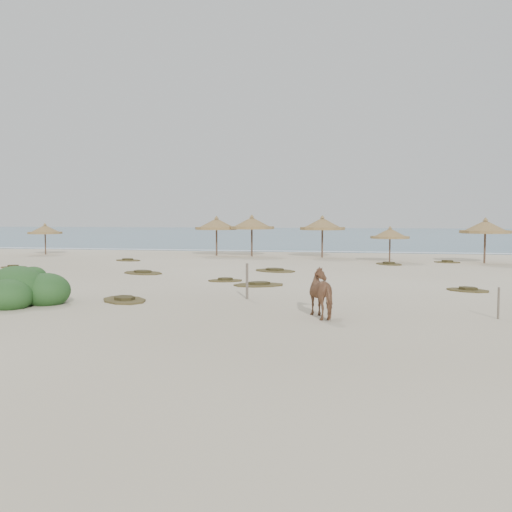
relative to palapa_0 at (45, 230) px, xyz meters
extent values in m
plane|color=beige|center=(19.28, -18.26, -1.96)|extent=(160.00, 160.00, 0.00)
cube|color=#29617C|center=(19.28, 56.74, -1.95)|extent=(200.00, 100.00, 0.01)
cube|color=white|center=(19.28, 7.74, -1.95)|extent=(70.00, 0.60, 0.01)
cylinder|color=brown|center=(0.00, 0.00, -1.01)|extent=(0.11, 0.11, 1.89)
cylinder|color=olive|center=(0.00, 0.00, -0.23)|extent=(2.88, 2.88, 0.16)
cone|color=olive|center=(0.00, 0.00, 0.06)|extent=(2.78, 2.78, 0.67)
cone|color=olive|center=(0.00, 0.00, 0.47)|extent=(0.32, 0.32, 0.20)
cylinder|color=brown|center=(13.77, 1.28, -0.80)|extent=(0.13, 0.13, 2.31)
cylinder|color=olive|center=(13.77, 1.28, 0.15)|extent=(4.34, 4.34, 0.20)
cone|color=olive|center=(13.77, 1.28, 0.52)|extent=(4.20, 4.20, 0.82)
cone|color=olive|center=(13.77, 1.28, 1.01)|extent=(0.40, 0.40, 0.24)
cylinder|color=brown|center=(16.58, 1.09, -0.77)|extent=(0.14, 0.14, 2.38)
cylinder|color=olive|center=(16.58, 1.09, 0.22)|extent=(3.64, 3.64, 0.20)
cone|color=olive|center=(16.58, 1.09, 0.59)|extent=(3.52, 3.52, 0.85)
cone|color=olive|center=(16.58, 1.09, 1.10)|extent=(0.41, 0.41, 0.25)
cylinder|color=brown|center=(21.93, 0.89, -0.79)|extent=(0.13, 0.13, 2.34)
cylinder|color=olive|center=(21.93, 0.89, 0.18)|extent=(4.19, 4.19, 0.20)
cone|color=olive|center=(21.93, 0.89, 0.55)|extent=(4.05, 4.05, 0.84)
cone|color=olive|center=(21.93, 0.89, 1.05)|extent=(0.40, 0.40, 0.25)
cylinder|color=brown|center=(26.68, -2.42, -1.06)|extent=(0.10, 0.10, 1.80)
cylinder|color=olive|center=(26.68, -2.42, -0.31)|extent=(2.94, 2.94, 0.15)
cone|color=olive|center=(26.68, -2.42, -0.03)|extent=(2.84, 2.84, 0.64)
cone|color=olive|center=(26.68, -2.42, 0.35)|extent=(0.31, 0.31, 0.19)
cylinder|color=brown|center=(32.66, -2.35, -0.84)|extent=(0.13, 0.13, 2.23)
cylinder|color=olive|center=(32.66, -2.35, 0.08)|extent=(4.14, 4.14, 0.19)
cone|color=olive|center=(32.66, -2.35, 0.43)|extent=(4.00, 4.00, 0.80)
cone|color=olive|center=(32.66, -2.35, 0.91)|extent=(0.38, 0.38, 0.23)
imported|color=brown|center=(23.98, -24.19, -1.23)|extent=(1.49, 1.90, 1.46)
cylinder|color=#6C5F51|center=(20.89, -20.90, -1.30)|extent=(0.10, 0.10, 1.32)
cylinder|color=#6C5F51|center=(29.05, -23.46, -1.48)|extent=(0.08, 0.08, 0.95)
ellipsoid|color=#305B27|center=(13.36, -23.71, -1.39)|extent=(2.06, 2.06, 1.55)
ellipsoid|color=#305B27|center=(14.29, -23.40, -1.49)|extent=(1.65, 1.65, 1.24)
ellipsoid|color=#305B27|center=(12.54, -23.30, -1.44)|extent=(1.75, 1.75, 1.31)
ellipsoid|color=#305B27|center=(13.57, -24.43, -1.55)|extent=(1.55, 1.55, 1.16)
ellipsoid|color=#305B27|center=(13.98, -22.78, -1.60)|extent=(1.24, 1.24, 0.93)
ellipsoid|color=#305B27|center=(13.67, -23.20, -1.03)|extent=(0.93, 0.93, 0.70)
ellipsoid|color=#305B27|center=(13.06, -23.61, -0.98)|extent=(0.82, 0.82, 0.62)
camera|label=1|loc=(25.22, -41.26, 1.09)|focal=40.00mm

